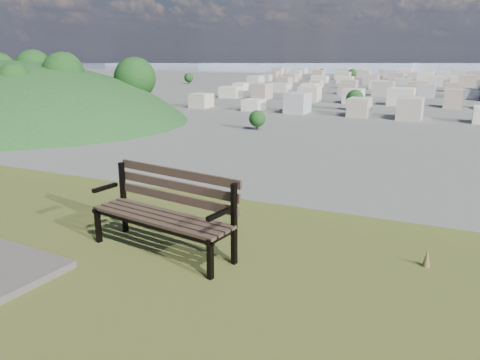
% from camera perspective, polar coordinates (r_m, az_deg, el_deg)
% --- Properties ---
extents(park_bench, '(1.71, 0.79, 0.86)m').
position_cam_1_polar(park_bench, '(5.01, -8.94, -3.28)').
color(park_bench, '#3D2D23').
rests_on(park_bench, hilltop_mesa).
extents(green_wooded_hill, '(181.49, 145.19, 90.74)m').
position_cam_1_polar(green_wooded_hill, '(215.64, -26.84, 6.71)').
color(green_wooded_hill, '#1D4319').
rests_on(green_wooded_hill, ground).
extents(city_blocks, '(395.00, 361.00, 7.00)m').
position_cam_1_polar(city_blocks, '(396.62, 24.59, 10.77)').
color(city_blocks, beige).
rests_on(city_blocks, ground).
extents(city_trees, '(406.52, 387.20, 9.98)m').
position_cam_1_polar(city_trees, '(322.53, 19.70, 10.71)').
color(city_trees, '#312518').
rests_on(city_trees, ground).
extents(bay_water, '(2400.00, 700.00, 0.12)m').
position_cam_1_polar(bay_water, '(901.87, 24.99, 12.43)').
color(bay_water, '#92A2BA').
rests_on(bay_water, ground).
extents(far_hills, '(2050.00, 340.00, 60.00)m').
position_cam_1_polar(far_hills, '(1405.82, 22.69, 14.34)').
color(far_hills, '#A4B0CB').
rests_on(far_hills, ground).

